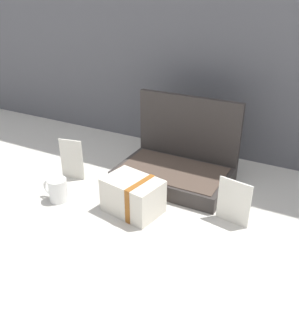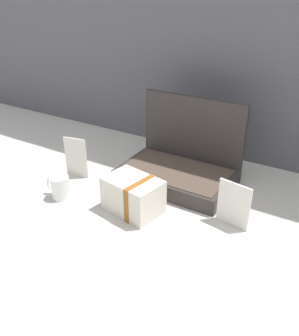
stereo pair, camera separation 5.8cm
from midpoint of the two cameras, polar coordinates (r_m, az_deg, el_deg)
ground_plane at (r=1.28m, az=2.17°, el=-6.64°), size 6.00×6.00×0.00m
open_suitcase at (r=1.43m, az=6.22°, el=0.68°), size 0.44×0.29×0.32m
cream_toiletry_bag at (r=1.23m, az=-1.21°, el=-4.47°), size 0.21×0.17×0.13m
coffee_mug at (r=1.35m, az=-13.06°, el=-3.05°), size 0.10×0.07×0.09m
info_card_left at (r=1.19m, az=14.76°, el=-5.75°), size 0.11×0.03×0.16m
poster_card_right at (r=1.47m, az=-10.66°, el=1.66°), size 0.10×0.03×0.17m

